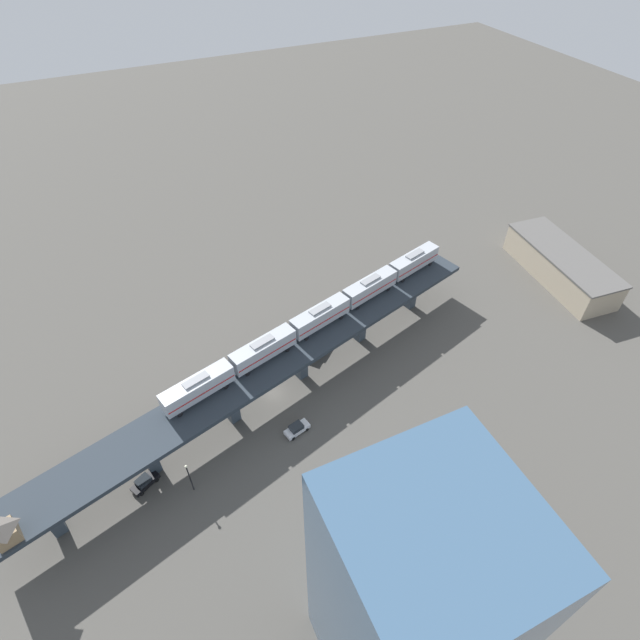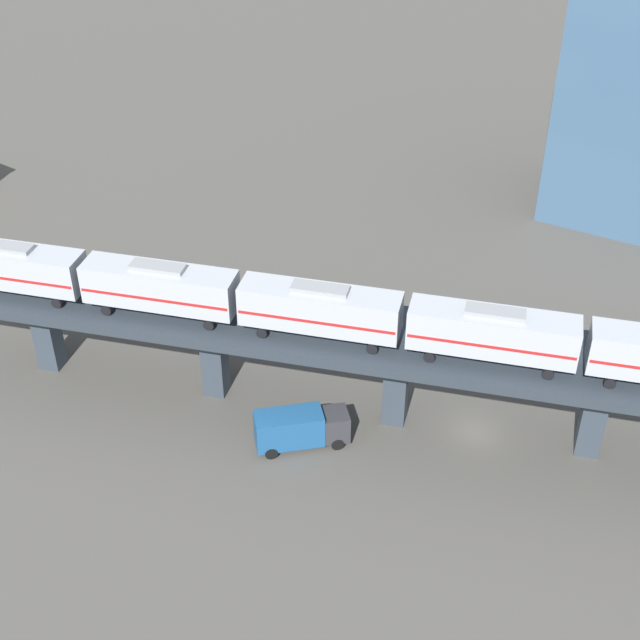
% 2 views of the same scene
% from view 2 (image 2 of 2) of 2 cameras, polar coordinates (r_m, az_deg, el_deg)
% --- Properties ---
extents(ground_plane, '(400.00, 400.00, 0.00)m').
position_cam_2_polar(ground_plane, '(72.01, 9.89, -7.07)').
color(ground_plane, '#4C4944').
extents(elevated_viaduct, '(33.23, 90.79, 8.24)m').
position_cam_2_polar(elevated_viaduct, '(67.54, 10.64, -2.64)').
color(elevated_viaduct, '#283039').
rests_on(elevated_viaduct, ground).
extents(subway_train, '(19.75, 60.79, 4.45)m').
position_cam_2_polar(subway_train, '(65.49, 0.00, 0.74)').
color(subway_train, '#ADB2BA').
rests_on(subway_train, elevated_viaduct).
extents(street_car_white, '(2.80, 4.70, 1.89)m').
position_cam_2_polar(street_car_white, '(78.61, 12.02, -2.34)').
color(street_car_white, silver).
rests_on(street_car_white, ground).
extents(delivery_truck, '(6.39, 6.94, 3.20)m').
position_cam_2_polar(delivery_truck, '(68.71, -1.28, -6.90)').
color(delivery_truck, '#333338').
rests_on(delivery_truck, ground).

